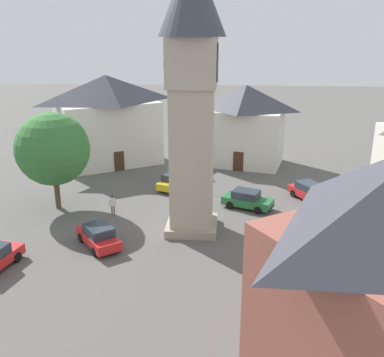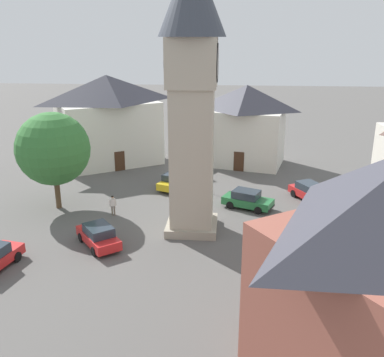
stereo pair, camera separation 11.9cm
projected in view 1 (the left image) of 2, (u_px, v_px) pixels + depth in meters
ground_plane at (192, 229)px, 32.10m from camera, size 200.00×200.00×0.00m
clock_tower at (192, 75)px, 28.58m from camera, size 4.45×4.45×19.26m
car_blue_kerb at (247, 199)px, 35.84m from camera, size 3.19×4.46×1.53m
car_silver_kerb at (174, 180)px, 40.56m from camera, size 4.46×3.10×1.53m
car_red_corner at (310, 192)px, 37.63m from camera, size 4.43×3.47×1.53m
car_white_side at (98, 236)px, 29.32m from camera, size 4.28×3.89×1.53m
pedestrian at (113, 204)px, 34.25m from camera, size 0.28×0.55×1.69m
tree at (53, 149)px, 34.52m from camera, size 5.91×5.91×8.03m
building_terrace_right at (245, 125)px, 47.25m from camera, size 8.02×9.60×8.75m
building_corner_back at (108, 120)px, 47.23m from camera, size 11.55×12.86×9.77m
lamp_post at (348, 210)px, 27.63m from camera, size 0.36×0.36×4.56m
road_sign at (212, 174)px, 38.72m from camera, size 0.60×0.07×2.80m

